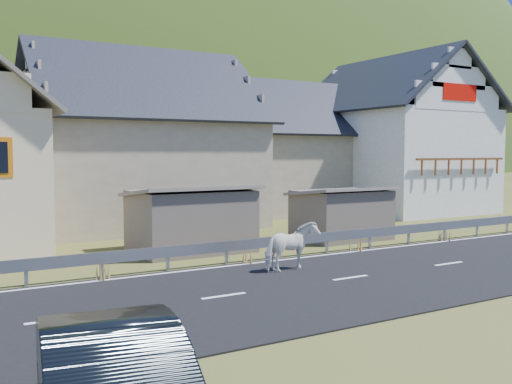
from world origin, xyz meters
TOP-DOWN VIEW (x-y plane):
  - ground at (0.00, 0.00)m, footprint 160.00×160.00m
  - road at (0.00, 0.00)m, footprint 60.00×7.00m
  - lane_markings at (0.00, 0.00)m, footprint 60.00×6.60m
  - guardrail at (-0.00, 3.68)m, footprint 28.10×0.09m
  - shed_left at (-2.00, 6.50)m, footprint 4.30×3.30m
  - shed_right at (4.50, 6.00)m, footprint 3.80×2.90m
  - house_stone_a at (-1.00, 15.00)m, footprint 10.80×9.80m
  - house_stone_b at (9.00, 17.00)m, footprint 9.80×8.80m
  - house_white at (15.00, 14.00)m, footprint 8.80×10.80m
  - horse at (-0.87, 1.68)m, footprint 0.99×1.80m

SIDE VIEW (x-z plane):
  - ground at x=0.00m, z-range 0.00..0.00m
  - road at x=0.00m, z-range 0.00..0.04m
  - lane_markings at x=0.00m, z-range 0.04..0.05m
  - guardrail at x=0.00m, z-range 0.19..0.94m
  - horse at x=-0.87m, z-range 0.04..1.49m
  - shed_right at x=4.50m, z-range -0.10..2.10m
  - shed_left at x=-2.00m, z-range -0.10..2.30m
  - house_stone_b at x=9.00m, z-range 0.19..8.29m
  - house_stone_a at x=-1.00m, z-range 0.18..9.08m
  - house_white at x=15.00m, z-range 0.21..9.91m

